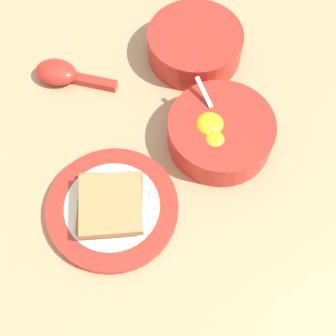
# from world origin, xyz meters

# --- Properties ---
(ground_plane) EXTENTS (3.00, 3.00, 0.00)m
(ground_plane) POSITION_xyz_m (0.00, 0.00, 0.00)
(ground_plane) COLOR tan
(egg_bowl) EXTENTS (0.18, 0.18, 0.08)m
(egg_bowl) POSITION_xyz_m (-0.11, 0.15, 0.03)
(egg_bowl) COLOR red
(egg_bowl) RESTS_ON ground_plane
(toast_plate) EXTENTS (0.21, 0.21, 0.02)m
(toast_plate) POSITION_xyz_m (0.10, 0.16, 0.01)
(toast_plate) COLOR red
(toast_plate) RESTS_ON ground_plane
(toast_sandwich) EXTENTS (0.14, 0.14, 0.03)m
(toast_sandwich) POSITION_xyz_m (0.10, 0.16, 0.03)
(toast_sandwich) COLOR #9E7042
(toast_sandwich) RESTS_ON toast_plate
(soup_spoon) EXTENTS (0.13, 0.13, 0.03)m
(soup_spoon) POSITION_xyz_m (0.04, -0.12, 0.02)
(soup_spoon) COLOR red
(soup_spoon) RESTS_ON ground_plane
(congee_bowl) EXTENTS (0.17, 0.17, 0.06)m
(congee_bowl) POSITION_xyz_m (-0.19, -0.03, 0.03)
(congee_bowl) COLOR red
(congee_bowl) RESTS_ON ground_plane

